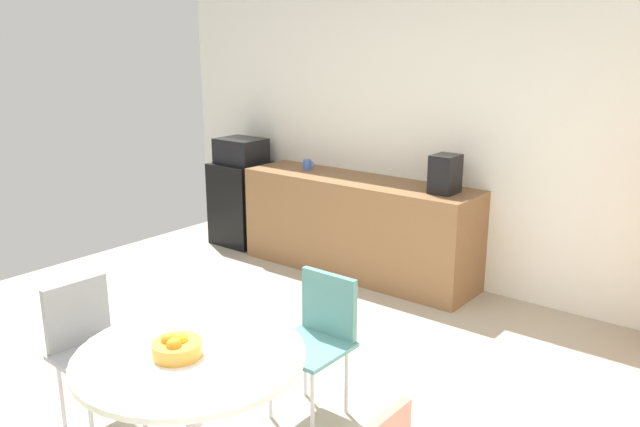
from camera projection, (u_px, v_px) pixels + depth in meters
ground_plane at (176, 419)px, 3.74m from camera, size 6.00×6.00×0.00m
wall_back at (436, 137)px, 5.66m from camera, size 6.00×0.10×2.60m
counter_block at (357, 226)px, 5.97m from camera, size 2.30×0.60×0.90m
mini_fridge at (243, 203)px, 6.88m from camera, size 0.54×0.54×0.87m
microwave at (241, 151)px, 6.73m from camera, size 0.48×0.38×0.26m
round_table at (192, 381)px, 2.98m from camera, size 1.06×1.06×0.75m
chair_teal at (319, 328)px, 3.72m from camera, size 0.42×0.42×0.83m
chair_gray at (87, 337)px, 3.61m from camera, size 0.44×0.44×0.83m
fruit_bowl at (176, 347)px, 2.90m from camera, size 0.23×0.23×0.11m
mug_white at (307, 165)px, 6.27m from camera, size 0.13×0.08×0.09m
coffee_maker at (445, 174)px, 5.29m from camera, size 0.20×0.24×0.32m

